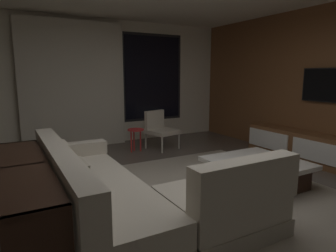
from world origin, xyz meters
name	(u,v)px	position (x,y,z in m)	size (l,w,h in m)	color
floor	(189,204)	(0.00, 0.00, 0.00)	(9.20, 9.20, 0.00)	#564C44
back_wall_with_window	(96,83)	(-0.06, 3.62, 1.34)	(6.60, 0.30, 2.70)	beige
area_rug	(217,200)	(0.35, -0.10, 0.01)	(3.20, 3.80, 0.01)	gray
sectional_couch	(127,197)	(-0.82, -0.09, 0.29)	(1.98, 2.50, 0.82)	#A49C8C
coffee_table	(256,173)	(1.13, 0.04, 0.19)	(1.16, 1.16, 0.36)	black
book_stack_on_coffee_table	(258,159)	(1.15, 0.03, 0.39)	(0.29, 0.18, 0.05)	#76AD77
accent_chair_near_window	(159,128)	(0.96, 2.60, 0.43)	(0.67, 0.68, 0.78)	#B2ADA0
side_stool	(136,133)	(0.40, 2.56, 0.37)	(0.32, 0.32, 0.46)	red
media_console	(328,153)	(2.77, 0.05, 0.25)	(0.46, 3.10, 0.52)	brown
mounted_tv	(330,85)	(2.95, 0.25, 1.35)	(0.05, 1.00, 0.58)	black
console_table_behind_couch	(27,199)	(-1.73, 0.04, 0.42)	(0.40, 2.10, 0.74)	black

